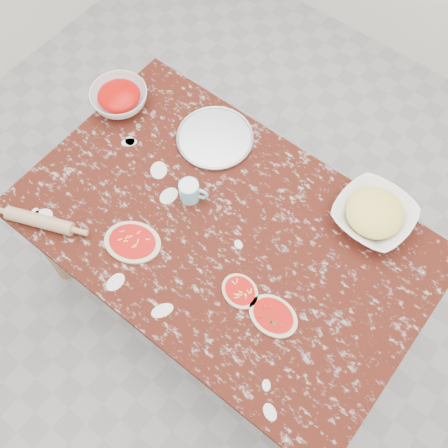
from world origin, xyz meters
The scene contains 10 objects.
ground centered at (0.00, 0.00, 0.00)m, with size 4.00×4.00×0.00m, color gray.
worktable centered at (0.00, 0.00, 0.67)m, with size 1.60×1.00×0.75m.
pizza_tray centered at (-0.30, 0.31, 0.76)m, with size 0.32×0.32×0.01m, color #B2B2B7.
sauce_bowl centered at (-0.74, 0.20, 0.79)m, with size 0.25×0.25×0.08m, color white.
cheese_bowl centered at (0.43, 0.39, 0.79)m, with size 0.30×0.30×0.07m, color white.
flour_mug centered at (-0.19, 0.03, 0.80)m, with size 0.12×0.08×0.09m.
pizza_left centered at (-0.24, -0.26, 0.76)m, with size 0.27×0.24×0.02m.
pizza_mid centered at (0.20, -0.16, 0.76)m, with size 0.17×0.15×0.02m.
pizza_right centered at (0.35, -0.16, 0.76)m, with size 0.19×0.14×0.02m.
rolling_pin centered at (-0.58, -0.42, 0.78)m, with size 0.05×0.05×0.27m, color tan.
Camera 1 is at (0.57, -0.73, 2.64)m, focal length 43.46 mm.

